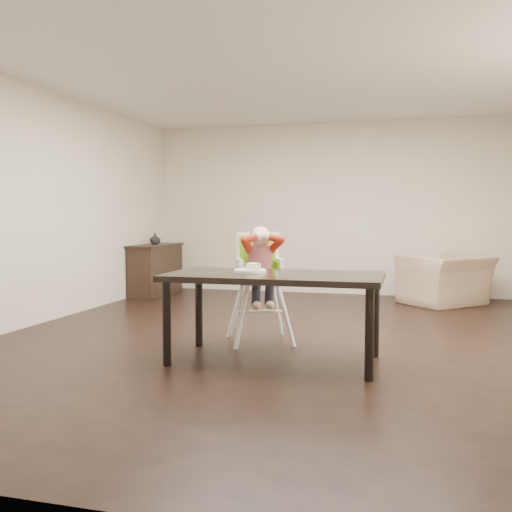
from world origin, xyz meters
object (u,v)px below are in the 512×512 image
at_px(armchair, 445,271).
at_px(sideboard, 156,269).
at_px(dining_table, 274,283).
at_px(high_chair, 260,261).

bearing_deg(armchair, sideboard, -42.14).
bearing_deg(dining_table, sideboard, 127.55).
bearing_deg(high_chair, armchair, 32.56).
xyz_separation_m(high_chair, sideboard, (-2.45, 2.88, -0.40)).
relative_size(high_chair, sideboard, 0.90).
bearing_deg(dining_table, armchair, 66.51).
xyz_separation_m(dining_table, sideboard, (-2.77, 3.61, -0.27)).
xyz_separation_m(dining_table, armchair, (1.59, 3.66, -0.21)).
relative_size(dining_table, high_chair, 1.59).
xyz_separation_m(dining_table, high_chair, (-0.32, 0.73, 0.13)).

